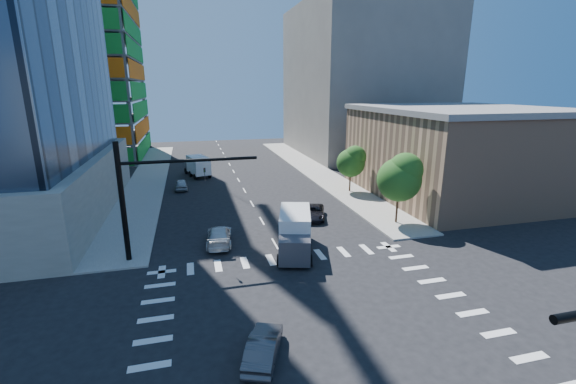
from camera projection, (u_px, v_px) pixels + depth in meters
name	position (u px, v px, depth m)	size (l,w,h in m)	color
ground	(322.00, 326.00, 21.35)	(160.00, 160.00, 0.00)	black
road_markings	(322.00, 326.00, 21.35)	(20.00, 20.00, 0.01)	silver
sidewalk_ne	(313.00, 169.00, 61.71)	(5.00, 60.00, 0.15)	gray
sidewalk_nw	(149.00, 178.00, 55.70)	(5.00, 60.00, 0.15)	gray
construction_building	(55.00, 16.00, 66.15)	(25.16, 34.50, 70.60)	slate
commercial_building	(458.00, 151.00, 46.53)	(20.50, 22.50, 10.60)	tan
bg_building_ne	(361.00, 81.00, 75.56)	(24.00, 30.00, 28.00)	#67615D
signal_mast_nw	(143.00, 190.00, 28.25)	(10.20, 0.40, 9.00)	black
tree_south	(401.00, 177.00, 36.15)	(4.16, 4.16, 6.82)	#382316
tree_north	(352.00, 161.00, 47.62)	(3.54, 3.52, 5.78)	#382316
car_nb_far	(313.00, 212.00, 38.79)	(2.15, 4.65, 1.29)	black
car_sb_near	(219.00, 236.00, 32.39)	(2.03, 4.99, 1.45)	silver
car_sb_mid	(181.00, 184.00, 49.76)	(1.60, 3.98, 1.36)	#9FA2A6
car_sb_cross	(263.00, 347.00, 18.61)	(1.39, 3.99, 1.32)	#414145
box_truck_near	(295.00, 237.00, 30.37)	(4.17, 6.59, 3.21)	black
box_truck_far	(197.00, 167.00, 57.43)	(3.93, 6.17, 3.00)	black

